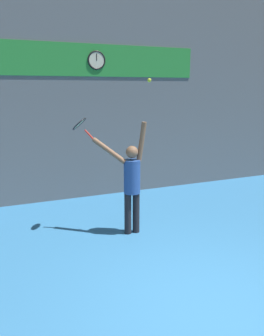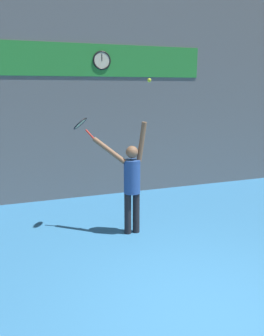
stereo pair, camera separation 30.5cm
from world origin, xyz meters
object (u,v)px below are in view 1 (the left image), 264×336
at_px(tennis_ball, 149,80).
at_px(tennis_player, 131,180).
at_px(tennis_racket, 80,125).
at_px(scoreboard_clock, 97,60).

bearing_deg(tennis_ball, tennis_player, 153.16).
xyz_separation_m(tennis_player, tennis_racket, (-0.80, 0.48, 0.99)).
bearing_deg(scoreboard_clock, tennis_player, -91.75).
bearing_deg(scoreboard_clock, tennis_ball, -85.36).
height_order(tennis_racket, tennis_ball, tennis_ball).
xyz_separation_m(scoreboard_clock, tennis_racket, (-0.87, -1.87, -1.27)).
distance_m(tennis_player, tennis_racket, 1.36).
relative_size(scoreboard_clock, tennis_player, 0.21).
xyz_separation_m(scoreboard_clock, tennis_ball, (0.20, -2.49, -0.50)).
relative_size(tennis_player, tennis_ball, 30.56).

